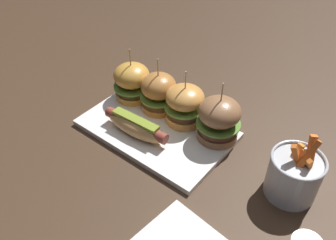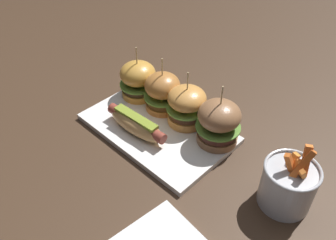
# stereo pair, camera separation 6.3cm
# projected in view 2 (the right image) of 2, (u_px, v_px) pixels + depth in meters

# --- Properties ---
(ground_plane) EXTENTS (3.00, 3.00, 0.00)m
(ground_plane) POSITION_uv_depth(u_px,v_px,m) (158.00, 130.00, 0.87)
(ground_plane) COLOR #422D1E
(platter_main) EXTENTS (0.36, 0.22, 0.01)m
(platter_main) POSITION_uv_depth(u_px,v_px,m) (158.00, 128.00, 0.86)
(platter_main) COLOR white
(platter_main) RESTS_ON ground
(hot_dog) EXTENTS (0.17, 0.06, 0.05)m
(hot_dog) POSITION_uv_depth(u_px,v_px,m) (136.00, 124.00, 0.83)
(hot_dog) COLOR tan
(hot_dog) RESTS_ON platter_main
(slider_far_left) EXTENTS (0.10, 0.10, 0.14)m
(slider_far_left) POSITION_uv_depth(u_px,v_px,m) (138.00, 79.00, 0.92)
(slider_far_left) COLOR gold
(slider_far_left) RESTS_ON platter_main
(slider_center_left) EXTENTS (0.09, 0.09, 0.14)m
(slider_center_left) POSITION_uv_depth(u_px,v_px,m) (162.00, 91.00, 0.88)
(slider_center_left) COLOR #B87537
(slider_center_left) RESTS_ON platter_main
(slider_center_right) EXTENTS (0.10, 0.10, 0.14)m
(slider_center_right) POSITION_uv_depth(u_px,v_px,m) (187.00, 105.00, 0.84)
(slider_center_right) COLOR #D69144
(slider_center_right) RESTS_ON platter_main
(slider_far_right) EXTENTS (0.10, 0.10, 0.15)m
(slider_far_right) POSITION_uv_depth(u_px,v_px,m) (219.00, 122.00, 0.79)
(slider_far_right) COLOR #966641
(slider_far_right) RESTS_ON platter_main
(fries_bucket) EXTENTS (0.11, 0.11, 0.15)m
(fries_bucket) POSITION_uv_depth(u_px,v_px,m) (288.00, 184.00, 0.67)
(fries_bucket) COLOR #B7BABF
(fries_bucket) RESTS_ON ground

